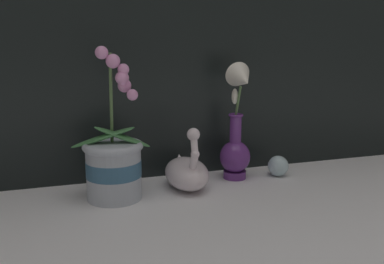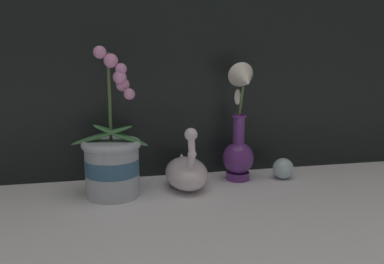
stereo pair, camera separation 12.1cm
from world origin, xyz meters
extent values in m
plane|color=white|center=(0.00, 0.00, 0.00)|extent=(2.80, 2.80, 0.00)
cylinder|color=#B2BCCC|center=(-0.25, 0.11, 0.07)|extent=(0.14, 0.14, 0.15)
cylinder|color=#386689|center=(-0.25, 0.11, 0.08)|extent=(0.14, 0.14, 0.04)
torus|color=#B2BCCC|center=(-0.25, 0.11, 0.14)|extent=(0.15, 0.15, 0.02)
cylinder|color=#4C6B3D|center=(-0.25, 0.11, 0.26)|extent=(0.01, 0.03, 0.22)
ellipsoid|color=#427F47|center=(-0.22, 0.10, 0.16)|extent=(0.15, 0.06, 0.07)
ellipsoid|color=#427F47|center=(-0.27, 0.11, 0.16)|extent=(0.17, 0.08, 0.06)
sphere|color=#DB8EC6|center=(-0.27, 0.10, 0.37)|extent=(0.03, 0.03, 0.03)
sphere|color=#DB8EC6|center=(-0.24, 0.09, 0.35)|extent=(0.04, 0.04, 0.04)
sphere|color=#DB8EC6|center=(-0.22, 0.09, 0.33)|extent=(0.03, 0.03, 0.03)
sphere|color=#DB8EC6|center=(-0.22, 0.09, 0.31)|extent=(0.03, 0.03, 0.03)
sphere|color=#DB8EC6|center=(-0.21, 0.10, 0.29)|extent=(0.03, 0.03, 0.03)
sphere|color=#DB8EC6|center=(-0.20, 0.08, 0.27)|extent=(0.03, 0.03, 0.03)
ellipsoid|color=white|center=(-0.05, 0.13, 0.04)|extent=(0.11, 0.18, 0.08)
cone|color=white|center=(-0.05, 0.19, 0.05)|extent=(0.06, 0.07, 0.07)
cylinder|color=white|center=(-0.05, 0.06, 0.09)|extent=(0.02, 0.04, 0.06)
sphere|color=white|center=(-0.05, 0.05, 0.12)|extent=(0.02, 0.02, 0.02)
cylinder|color=white|center=(-0.05, 0.06, 0.14)|extent=(0.02, 0.03, 0.05)
sphere|color=white|center=(-0.05, 0.07, 0.16)|extent=(0.03, 0.03, 0.03)
cylinder|color=#602D7F|center=(0.12, 0.17, 0.01)|extent=(0.07, 0.07, 0.02)
ellipsoid|color=#602D7F|center=(0.12, 0.17, 0.07)|extent=(0.09, 0.09, 0.09)
cylinder|color=#602D7F|center=(0.12, 0.17, 0.15)|extent=(0.03, 0.03, 0.08)
torus|color=#602D7F|center=(0.12, 0.17, 0.19)|extent=(0.04, 0.04, 0.01)
cylinder|color=#567A47|center=(0.12, 0.15, 0.23)|extent=(0.01, 0.04, 0.09)
cone|color=white|center=(0.12, 0.13, 0.30)|extent=(0.07, 0.09, 0.09)
ellipsoid|color=white|center=(0.11, 0.16, 0.24)|extent=(0.02, 0.02, 0.04)
sphere|color=silver|center=(0.25, 0.15, 0.03)|extent=(0.06, 0.06, 0.06)
camera|label=1|loc=(-0.39, -1.00, 0.41)|focal=42.00mm
camera|label=2|loc=(-0.28, -1.03, 0.41)|focal=42.00mm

